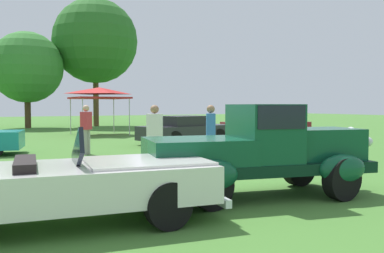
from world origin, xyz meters
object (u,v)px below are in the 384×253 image
Objects in this scene: feature_pickup_truck at (260,150)px; spectator_near_truck at (211,134)px; show_car_burgundy at (265,126)px; spectator_by_row at (86,128)px; neighbor_convertible at (68,183)px; canopy_tent_left_field at (99,92)px; spectator_between_cars at (155,135)px; show_car_charcoal at (186,130)px.

feature_pickup_truck reaches higher than spectator_near_truck.
spectator_by_row reaches higher than show_car_burgundy.
neighbor_convertible is 1.60× the size of canopy_tent_left_field.
feature_pickup_truck is at bearing -83.37° from spectator_by_row.
neighbor_convertible is 4.96m from spectator_between_cars.
neighbor_convertible is at bearing -128.95° from spectator_between_cars.
spectator_between_cars is at bearing -82.81° from spectator_by_row.
canopy_tent_left_field reaches higher than neighbor_convertible.
spectator_by_row is (-10.54, -3.31, 0.31)m from show_car_burgundy.
show_car_charcoal is at bearing 21.53° from spectator_by_row.
neighbor_convertible reaches higher than show_car_charcoal.
canopy_tent_left_field is at bearing 71.35° from neighbor_convertible.
spectator_near_truck and spectator_by_row have the same top height.
show_car_burgundy is at bearing 43.12° from spectator_near_truck.
spectator_by_row is (-2.14, 4.55, 0.00)m from spectator_near_truck.
feature_pickup_truck is at bearing 1.53° from neighbor_convertible.
show_car_charcoal is 7.69m from spectator_between_cars.
spectator_between_cars is (3.11, 3.85, 0.33)m from neighbor_convertible.
canopy_tent_left_field is (5.92, 17.55, 1.84)m from neighbor_convertible.
spectator_near_truck is 1.00× the size of spectator_between_cars.
spectator_between_cars is 4.41m from spectator_by_row.
neighbor_convertible is 18.61m from canopy_tent_left_field.
show_car_burgundy is at bearing 17.46° from spectator_by_row.
show_car_charcoal is at bearing -166.28° from show_car_burgundy.
show_car_burgundy is at bearing 50.04° from feature_pickup_truck.
canopy_tent_left_field is (2.81, 13.69, 1.51)m from spectator_between_cars.
show_car_charcoal is 1.55× the size of canopy_tent_left_field.
spectator_between_cars is (-1.59, 0.17, 0.00)m from spectator_near_truck.
show_car_burgundy is at bearing 13.72° from show_car_charcoal.
spectator_by_row is 10.02m from canopy_tent_left_field.
show_car_burgundy is 2.85× the size of spectator_by_row.
spectator_between_cars reaches higher than show_car_charcoal.
spectator_by_row is 0.58× the size of canopy_tent_left_field.
neighbor_convertible is 5.98m from spectator_near_truck.
show_car_burgundy is 1.65× the size of canopy_tent_left_field.
feature_pickup_truck is 2.57× the size of spectator_by_row.
spectator_near_truck is 1.00× the size of spectator_by_row.
neighbor_convertible is at bearing -126.38° from show_car_charcoal.
spectator_by_row is at bearing 115.23° from spectator_near_truck.
feature_pickup_truck is 14.94m from show_car_burgundy.
canopy_tent_left_field is (1.22, 13.87, 1.51)m from spectator_near_truck.
neighbor_convertible is 12.63m from show_car_charcoal.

